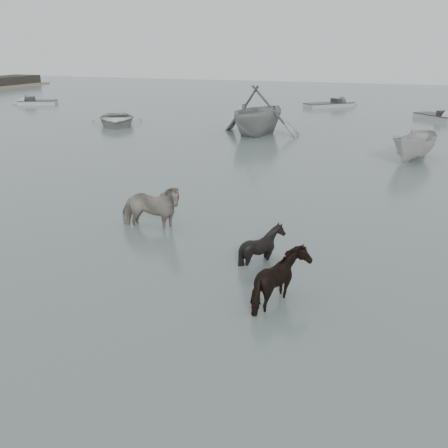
{
  "coord_description": "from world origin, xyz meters",
  "views": [
    {
      "loc": [
        4.17,
        -10.9,
        5.31
      ],
      "look_at": [
        0.03,
        0.43,
        1.0
      ],
      "focal_mm": 40.0,
      "sensor_mm": 36.0,
      "label": 1
    }
  ],
  "objects": [
    {
      "name": "ground",
      "position": [
        0.0,
        0.0,
        0.0
      ],
      "size": [
        140.0,
        140.0,
        0.0
      ],
      "primitive_type": "plane",
      "color": "#53625F",
      "rests_on": "ground"
    },
    {
      "name": "pony_pinto",
      "position": [
        -2.91,
        1.93,
        0.87
      ],
      "size": [
        2.16,
        1.18,
        1.74
      ],
      "primitive_type": "imported",
      "rotation": [
        0.0,
        0.0,
        1.69
      ],
      "color": "black",
      "rests_on": "ground"
    },
    {
      "name": "pony_dark",
      "position": [
        2.04,
        -1.4,
        0.71
      ],
      "size": [
        1.39,
        1.56,
        1.41
      ],
      "primitive_type": "imported",
      "rotation": [
        0.0,
        0.0,
        1.72
      ],
      "color": "black",
      "rests_on": "ground"
    },
    {
      "name": "pony_black",
      "position": [
        0.97,
        0.76,
        0.65
      ],
      "size": [
        1.34,
        1.24,
        1.29
      ],
      "primitive_type": "imported",
      "rotation": [
        0.0,
        0.0,
        1.75
      ],
      "color": "black",
      "rests_on": "ground"
    },
    {
      "name": "rowboat_lead",
      "position": [
        -15.33,
        20.17,
        0.54
      ],
      "size": [
        5.76,
        6.32,
        1.07
      ],
      "primitive_type": "imported",
      "rotation": [
        0.0,
        0.0,
        0.51
      ],
      "color": "#BCBCB7",
      "rests_on": "ground"
    },
    {
      "name": "rowboat_trail",
      "position": [
        -4.73,
        19.78,
        1.6
      ],
      "size": [
        6.29,
        6.96,
        3.21
      ],
      "primitive_type": "imported",
      "rotation": [
        0.0,
        0.0,
        2.95
      ],
      "color": "gray",
      "rests_on": "ground"
    },
    {
      "name": "boat_small",
      "position": [
        4.65,
        15.03,
        0.77
      ],
      "size": [
        2.72,
        4.27,
        1.54
      ],
      "primitive_type": "imported",
      "rotation": [
        0.0,
        0.0,
        -0.33
      ],
      "color": "#AEAEA9",
      "rests_on": "ground"
    },
    {
      "name": "skiff_outer",
      "position": [
        -29.58,
        29.17,
        0.38
      ],
      "size": [
        5.04,
        3.56,
        0.75
      ],
      "primitive_type": null,
      "rotation": [
        0.0,
        0.0,
        3.6
      ],
      "color": "#A4A4A0",
      "rests_on": "ground"
    },
    {
      "name": "skiff_mid",
      "position": [
        6.3,
        31.09,
        0.38
      ],
      "size": [
        4.5,
        4.8,
        0.75
      ],
      "primitive_type": null,
      "rotation": [
        0.0,
        0.0,
        -0.85
      ],
      "color": "#999B99",
      "rests_on": "ground"
    },
    {
      "name": "skiff_far",
      "position": [
        -2.84,
        36.66,
        0.38
      ],
      "size": [
        5.79,
        5.66,
        0.75
      ],
      "primitive_type": null,
      "rotation": [
        0.0,
        0.0,
        0.77
      ],
      "color": "#999B99",
      "rests_on": "ground"
    }
  ]
}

